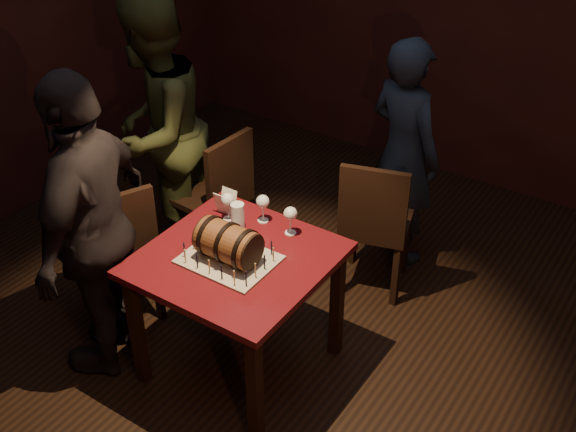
{
  "coord_description": "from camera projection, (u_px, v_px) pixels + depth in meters",
  "views": [
    {
      "loc": [
        1.64,
        -2.42,
        2.92
      ],
      "look_at": [
        -0.01,
        0.05,
        0.95
      ],
      "focal_mm": 45.0,
      "sensor_mm": 36.0,
      "label": 1
    }
  ],
  "objects": [
    {
      "name": "room_shell",
      "position": [
        283.0,
        139.0,
        3.28
      ],
      "size": [
        5.04,
        5.04,
        2.8
      ],
      "color": "black",
      "rests_on": "ground"
    },
    {
      "name": "pub_table",
      "position": [
        237.0,
        274.0,
        3.68
      ],
      "size": [
        0.9,
        0.9,
        0.75
      ],
      "color": "#440B11",
      "rests_on": "ground"
    },
    {
      "name": "cake_board",
      "position": [
        229.0,
        260.0,
        3.59
      ],
      "size": [
        0.45,
        0.35,
        0.01
      ],
      "primitive_type": "cube",
      "color": "#AB9C89",
      "rests_on": "pub_table"
    },
    {
      "name": "barrel_cake",
      "position": [
        228.0,
        243.0,
        3.53
      ],
      "size": [
        0.36,
        0.21,
        0.21
      ],
      "color": "brown",
      "rests_on": "cake_board"
    },
    {
      "name": "birthday_candles",
      "position": [
        229.0,
        252.0,
        3.56
      ],
      "size": [
        0.4,
        0.3,
        0.09
      ],
      "color": "#E4C888",
      "rests_on": "cake_board"
    },
    {
      "name": "wine_glass_left",
      "position": [
        228.0,
        201.0,
        3.84
      ],
      "size": [
        0.07,
        0.07,
        0.16
      ],
      "color": "silver",
      "rests_on": "pub_table"
    },
    {
      "name": "wine_glass_mid",
      "position": [
        263.0,
        203.0,
        3.82
      ],
      "size": [
        0.07,
        0.07,
        0.16
      ],
      "color": "silver",
      "rests_on": "pub_table"
    },
    {
      "name": "wine_glass_right",
      "position": [
        290.0,
        215.0,
        3.72
      ],
      "size": [
        0.07,
        0.07,
        0.16
      ],
      "color": "silver",
      "rests_on": "pub_table"
    },
    {
      "name": "pint_of_ale",
      "position": [
        238.0,
        217.0,
        3.79
      ],
      "size": [
        0.07,
        0.07,
        0.15
      ],
      "color": "silver",
      "rests_on": "pub_table"
    },
    {
      "name": "menu_card",
      "position": [
        226.0,
        203.0,
        3.92
      ],
      "size": [
        0.1,
        0.05,
        0.13
      ],
      "primitive_type": null,
      "color": "white",
      "rests_on": "pub_table"
    },
    {
      "name": "chair_back",
      "position": [
        374.0,
        221.0,
        4.29
      ],
      "size": [
        0.5,
        0.5,
        0.93
      ],
      "color": "black",
      "rests_on": "ground"
    },
    {
      "name": "chair_left_rear",
      "position": [
        219.0,
        192.0,
        4.57
      ],
      "size": [
        0.43,
        0.43,
        0.93
      ],
      "color": "black",
      "rests_on": "ground"
    },
    {
      "name": "chair_left_front",
      "position": [
        119.0,
        249.0,
        4.06
      ],
      "size": [
        0.53,
        0.53,
        0.93
      ],
      "color": "black",
      "rests_on": "ground"
    },
    {
      "name": "person_back",
      "position": [
        403.0,
        153.0,
        4.51
      ],
      "size": [
        0.64,
        0.52,
        1.51
      ],
      "primitive_type": "imported",
      "rotation": [
        0.0,
        0.0,
        2.82
      ],
      "color": "#182031",
      "rests_on": "ground"
    },
    {
      "name": "person_left_rear",
      "position": [
        155.0,
        131.0,
        4.51
      ],
      "size": [
        0.85,
        0.99,
        1.74
      ],
      "primitive_type": "imported",
      "rotation": [
        0.0,
        0.0,
        -1.31
      ],
      "color": "#353B1D",
      "rests_on": "ground"
    },
    {
      "name": "person_left_front",
      "position": [
        94.0,
        229.0,
        3.64
      ],
      "size": [
        0.73,
        1.08,
        1.71
      ],
      "primitive_type": "imported",
      "rotation": [
        0.0,
        0.0,
        -1.23
      ],
      "color": "black",
      "rests_on": "ground"
    }
  ]
}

